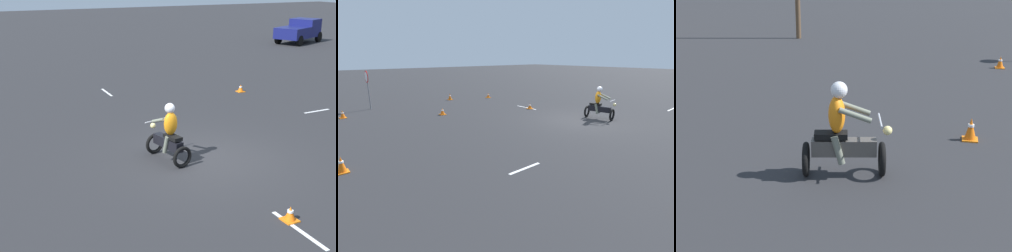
{
  "view_description": "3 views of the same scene",
  "coord_description": "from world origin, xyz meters",
  "views": [
    {
      "loc": [
        10.49,
        -6.31,
        4.92
      ],
      "look_at": [
        -0.38,
        -1.05,
        1.0
      ],
      "focal_mm": 50.0,
      "sensor_mm": 36.0,
      "label": 1
    },
    {
      "loc": [
        -7.3,
        11.09,
        3.16
      ],
      "look_at": [
        -0.93,
        5.68,
        0.9
      ],
      "focal_mm": 28.0,
      "sensor_mm": 36.0,
      "label": 2
    },
    {
      "loc": [
        -8.65,
        10.8,
        3.46
      ],
      "look_at": [
        -1.47,
        12.41,
        0.9
      ],
      "focal_mm": 50.0,
      "sensor_mm": 36.0,
      "label": 3
    }
  ],
  "objects": [
    {
      "name": "traffic_cone_far_left",
      "position": [
        3.75,
        -0.21,
        0.16
      ],
      "size": [
        0.32,
        0.32,
        0.32
      ],
      "color": "orange",
      "rests_on": "ground"
    },
    {
      "name": "pickup_truck",
      "position": [
        -17.2,
        18.07,
        0.93
      ],
      "size": [
        3.34,
        4.55,
        1.73
      ],
      "rotation": [
        0.0,
        0.0,
        0.39
      ],
      "color": "black",
      "rests_on": "ground"
    },
    {
      "name": "lane_stripe_w",
      "position": [
        -8.61,
        -0.04,
        0.0
      ],
      "size": [
        1.44,
        0.14,
        0.01
      ],
      "primitive_type": "cube",
      "rotation": [
        0.0,
        0.0,
        4.68
      ],
      "color": "silver",
      "rests_on": "ground"
    },
    {
      "name": "lane_stripe_e",
      "position": [
        4.14,
        -0.29,
        0.0
      ],
      "size": [
        1.65,
        0.12,
        0.01
      ],
      "primitive_type": "cube",
      "rotation": [
        0.0,
        0.0,
        1.56
      ],
      "color": "silver",
      "rests_on": "ground"
    },
    {
      "name": "motorcycle_rider_foreground",
      "position": [
        -0.35,
        -1.04,
        0.73
      ],
      "size": [
        1.55,
        0.87,
        1.66
      ],
      "rotation": [
        0.0,
        0.0,
        1.74
      ],
      "color": "black",
      "rests_on": "ground"
    },
    {
      "name": "traffic_cone_mid_left",
      "position": [
        -6.15,
        5.3,
        0.15
      ],
      "size": [
        0.32,
        0.32,
        0.32
      ],
      "color": "orange",
      "rests_on": "ground"
    },
    {
      "name": "ground_plane",
      "position": [
        0.0,
        0.0,
        0.0
      ],
      "size": [
        120.0,
        120.0,
        0.0
      ],
      "primitive_type": "plane",
      "color": "#28282B"
    },
    {
      "name": "lane_stripe_n",
      "position": [
        -2.33,
        6.16,
        0.0
      ],
      "size": [
        0.12,
        1.2,
        0.01
      ],
      "primitive_type": "cube",
      "rotation": [
        0.0,
        0.0,
        3.16
      ],
      "color": "silver",
      "rests_on": "ground"
    }
  ]
}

